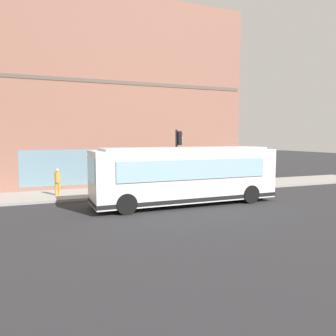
% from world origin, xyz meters
% --- Properties ---
extents(ground, '(120.00, 120.00, 0.00)m').
position_xyz_m(ground, '(0.00, 0.00, 0.00)').
color(ground, '#262628').
extents(sidewalk_curb, '(3.80, 40.00, 0.15)m').
position_xyz_m(sidewalk_curb, '(4.50, 0.00, 0.07)').
color(sidewalk_curb, gray).
rests_on(sidewalk_curb, ground).
extents(building_corner, '(7.18, 19.25, 13.46)m').
position_xyz_m(building_corner, '(9.97, 0.00, 6.72)').
color(building_corner, '#8C5B4C').
rests_on(building_corner, ground).
extents(city_bus_nearside, '(2.75, 10.08, 3.07)m').
position_xyz_m(city_bus_nearside, '(-0.30, -1.85, 1.55)').
color(city_bus_nearside, silver).
rests_on(city_bus_nearside, ground).
extents(traffic_light_near_corner, '(0.32, 0.49, 3.96)m').
position_xyz_m(traffic_light_near_corner, '(3.30, -2.96, 2.91)').
color(traffic_light_near_corner, black).
rests_on(traffic_light_near_corner, sidewalk_curb).
extents(fire_hydrant, '(0.35, 0.35, 0.74)m').
position_xyz_m(fire_hydrant, '(5.47, 0.77, 0.51)').
color(fire_hydrant, gold).
rests_on(fire_hydrant, sidewalk_curb).
extents(pedestrian_walking_along_curb, '(0.32, 0.32, 1.55)m').
position_xyz_m(pedestrian_walking_along_curb, '(3.74, -6.92, 1.03)').
color(pedestrian_walking_along_curb, '#3359A5').
rests_on(pedestrian_walking_along_curb, sidewalk_curb).
extents(pedestrian_by_light_pole, '(0.32, 0.32, 1.61)m').
position_xyz_m(pedestrian_by_light_pole, '(4.16, 4.51, 1.07)').
color(pedestrian_by_light_pole, gold).
rests_on(pedestrian_by_light_pole, sidewalk_curb).
extents(pedestrian_near_building_entrance, '(0.32, 0.32, 1.56)m').
position_xyz_m(pedestrian_near_building_entrance, '(5.46, -4.99, 1.04)').
color(pedestrian_near_building_entrance, silver).
rests_on(pedestrian_near_building_entrance, sidewalk_curb).
extents(newspaper_vending_box, '(0.44, 0.43, 0.90)m').
position_xyz_m(newspaper_vending_box, '(4.26, 0.20, 0.60)').
color(newspaper_vending_box, '#BF3F19').
rests_on(newspaper_vending_box, sidewalk_curb).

